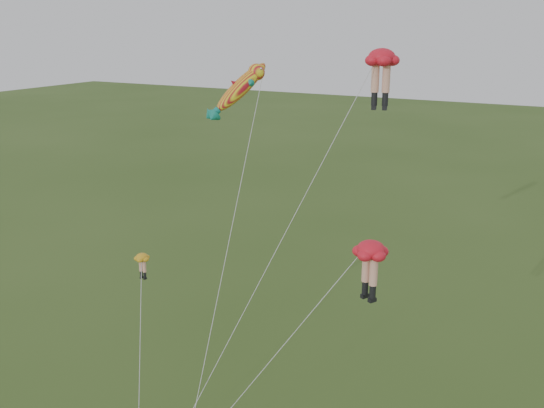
% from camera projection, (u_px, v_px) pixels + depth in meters
% --- Properties ---
extents(legs_kite_red_high, '(7.58, 11.63, 19.40)m').
position_uv_depth(legs_kite_red_high, '(379.00, 66.00, 28.75)').
color(legs_kite_red_high, red).
rests_on(legs_kite_red_high, ground).
extents(legs_kite_red_mid, '(8.89, 5.47, 12.02)m').
position_uv_depth(legs_kite_red_mid, '(368.00, 257.00, 24.87)').
color(legs_kite_red_mid, red).
rests_on(legs_kite_red_mid, ground).
extents(legs_kite_yellow, '(4.63, 6.60, 8.57)m').
position_uv_depth(legs_kite_yellow, '(142.00, 270.00, 32.60)').
color(legs_kite_yellow, gold).
rests_on(legs_kite_yellow, ground).
extents(fish_kite, '(2.80, 10.23, 18.93)m').
position_uv_depth(fish_kite, '(241.00, 89.00, 29.85)').
color(fish_kite, yellow).
rests_on(fish_kite, ground).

